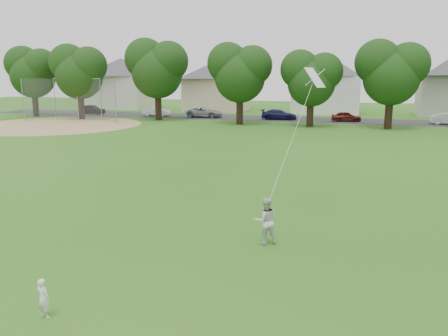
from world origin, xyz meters
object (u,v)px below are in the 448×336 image
(older_boy, at_px, (265,221))
(baseball_backstop, at_px, (75,100))
(kite, at_px, (292,139))
(toddler, at_px, (43,298))

(older_boy, distance_m, baseball_backstop, 42.38)
(baseball_backstop, bearing_deg, kite, -44.33)
(toddler, bearing_deg, baseball_backstop, -47.92)
(kite, distance_m, baseball_backstop, 41.35)
(toddler, xyz_separation_m, kite, (4.05, 7.42, 2.59))
(toddler, height_order, baseball_backstop, baseball_backstop)
(baseball_backstop, bearing_deg, toddler, -54.89)
(toddler, bearing_deg, older_boy, -115.91)
(older_boy, distance_m, kite, 2.99)
(toddler, xyz_separation_m, baseball_backstop, (-25.52, 36.31, 1.95))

